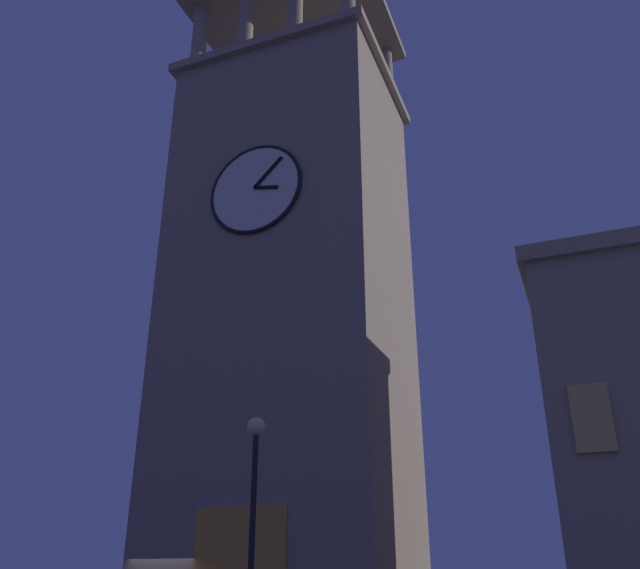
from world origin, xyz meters
name	(u,v)px	position (x,y,z in m)	size (l,w,h in m)	color
clocktower	(292,308)	(-2.84, -3.29, 12.14)	(9.23, 7.82, 29.65)	gray
street_lamp	(254,490)	(-6.03, 5.72, 3.79)	(0.44, 0.44, 5.48)	black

